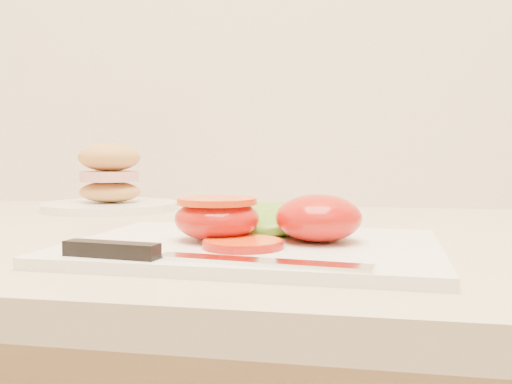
# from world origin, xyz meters

# --- Properties ---
(cutting_board) EXTENTS (0.34, 0.25, 0.01)m
(cutting_board) POSITION_xyz_m (-0.63, 1.54, 0.94)
(cutting_board) COLOR white
(cutting_board) RESTS_ON counter
(tomato_half_dome) EXTENTS (0.08, 0.08, 0.04)m
(tomato_half_dome) POSITION_xyz_m (-0.57, 1.55, 0.96)
(tomato_half_dome) COLOR red
(tomato_half_dome) RESTS_ON cutting_board
(tomato_half_cut) EXTENTS (0.08, 0.08, 0.04)m
(tomato_half_cut) POSITION_xyz_m (-0.66, 1.54, 0.96)
(tomato_half_cut) COLOR red
(tomato_half_cut) RESTS_ON cutting_board
(tomato_slice_0) EXTENTS (0.07, 0.07, 0.01)m
(tomato_slice_0) POSITION_xyz_m (-0.63, 1.50, 0.94)
(tomato_slice_0) COLOR orange
(tomato_slice_0) RESTS_ON cutting_board
(lettuce_leaf_0) EXTENTS (0.16, 0.14, 0.02)m
(lettuce_leaf_0) POSITION_xyz_m (-0.64, 1.61, 0.95)
(lettuce_leaf_0) COLOR olive
(lettuce_leaf_0) RESTS_ON cutting_board
(lettuce_leaf_1) EXTENTS (0.14, 0.13, 0.03)m
(lettuce_leaf_1) POSITION_xyz_m (-0.60, 1.61, 0.95)
(lettuce_leaf_1) COLOR olive
(lettuce_leaf_1) RESTS_ON cutting_board
(knife) EXTENTS (0.24, 0.04, 0.01)m
(knife) POSITION_xyz_m (-0.68, 1.44, 0.94)
(knife) COLOR silver
(knife) RESTS_ON cutting_board
(sandwich_plate) EXTENTS (0.21, 0.21, 0.11)m
(sandwich_plate) POSITION_xyz_m (-0.93, 1.87, 0.97)
(sandwich_plate) COLOR white
(sandwich_plate) RESTS_ON counter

